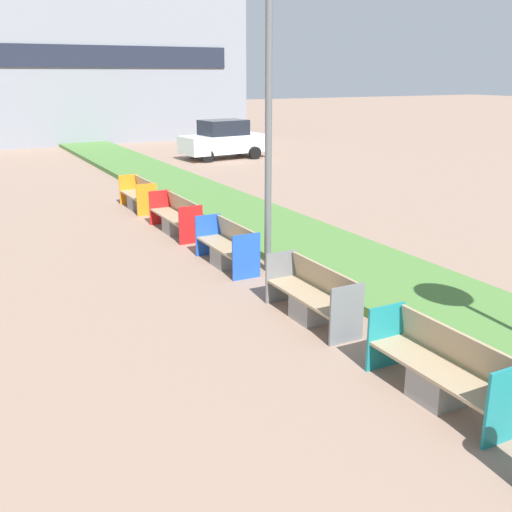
# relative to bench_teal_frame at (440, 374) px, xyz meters

# --- Properties ---
(planter_grass_strip) EXTENTS (2.80, 120.00, 0.18)m
(planter_grass_strip) POSITION_rel_bench_teal_frame_xyz_m (2.26, 4.79, -0.28)
(planter_grass_strip) COLOR #4C7A38
(planter_grass_strip) RESTS_ON ground
(building_backdrop) EXTENTS (19.56, 5.41, 8.96)m
(building_backdrop) POSITION_rel_bench_teal_frame_xyz_m (3.06, 33.37, 4.11)
(building_backdrop) COLOR gray
(building_backdrop) RESTS_ON ground
(bench_teal_frame) EXTENTS (0.65, 2.11, 0.94)m
(bench_teal_frame) POSITION_rel_bench_teal_frame_xyz_m (0.00, 0.00, 0.00)
(bench_teal_frame) COLOR gray
(bench_teal_frame) RESTS_ON ground
(bench_grey_frame) EXTENTS (0.65, 2.06, 0.94)m
(bench_grey_frame) POSITION_rel_bench_teal_frame_xyz_m (-0.00, 2.96, -0.00)
(bench_grey_frame) COLOR gray
(bench_grey_frame) RESTS_ON ground
(bench_blue_frame) EXTENTS (0.65, 1.97, 0.94)m
(bench_blue_frame) POSITION_rel_bench_teal_frame_xyz_m (-0.00, 6.32, -0.00)
(bench_blue_frame) COLOR gray
(bench_blue_frame) RESTS_ON ground
(bench_red_frame) EXTENTS (0.65, 2.31, 0.94)m
(bench_red_frame) POSITION_rel_bench_teal_frame_xyz_m (0.00, 9.49, 0.01)
(bench_red_frame) COLOR gray
(bench_red_frame) RESTS_ON ground
(bench_orange_frame) EXTENTS (0.65, 1.89, 0.94)m
(bench_orange_frame) POSITION_rel_bench_teal_frame_xyz_m (-0.00, 12.72, -0.01)
(bench_orange_frame) COLOR gray
(bench_orange_frame) RESTS_ON ground
(street_lamp_post) EXTENTS (0.24, 0.44, 7.77)m
(street_lamp_post) POSITION_rel_bench_teal_frame_xyz_m (0.61, 5.64, 3.90)
(street_lamp_post) COLOR #56595B
(street_lamp_post) RESTS_ON ground
(parked_car_distant) EXTENTS (4.36, 2.19, 1.86)m
(parked_car_distant) POSITION_rel_bench_teal_frame_xyz_m (7.12, 21.92, 0.54)
(parked_car_distant) COLOR silver
(parked_car_distant) RESTS_ON ground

